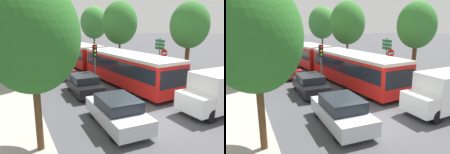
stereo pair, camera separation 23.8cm
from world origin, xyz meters
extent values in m
plane|color=#47474C|center=(0.00, 0.00, 0.00)|extent=(200.00, 200.00, 0.00)
cube|color=#9E998E|center=(-6.60, 12.90, 0.07)|extent=(3.20, 35.80, 0.14)
cube|color=red|center=(2.21, 6.16, 1.35)|extent=(3.56, 10.10, 2.14)
cube|color=black|center=(2.21, 6.16, 1.74)|extent=(3.54, 9.71, 0.94)
cube|color=silver|center=(2.21, 6.16, 2.53)|extent=(3.56, 10.10, 0.21)
cube|color=red|center=(1.35, 15.50, 1.35)|extent=(3.27, 6.99, 2.14)
cube|color=black|center=(1.35, 15.50, 1.74)|extent=(3.26, 6.72, 0.94)
cube|color=silver|center=(1.35, 15.50, 2.53)|extent=(3.27, 6.99, 0.21)
cylinder|color=black|center=(1.71, 11.61, 1.35)|extent=(2.05, 1.22, 1.96)
cube|color=black|center=(2.67, 1.28, 1.61)|extent=(2.34, 0.32, 1.15)
cylinder|color=black|center=(3.62, 3.11, 0.52)|extent=(0.41, 1.07, 1.04)
cylinder|color=black|center=(1.40, 2.91, 0.52)|extent=(0.41, 1.07, 1.04)
cylinder|color=black|center=(3.03, 9.42, 0.52)|extent=(0.41, 1.07, 1.04)
cylinder|color=black|center=(0.81, 9.21, 0.52)|extent=(0.41, 1.07, 1.04)
cylinder|color=black|center=(2.46, 15.60, 0.52)|extent=(0.41, 1.07, 1.04)
cylinder|color=black|center=(0.24, 15.39, 0.52)|extent=(0.41, 1.07, 1.04)
cube|color=silver|center=(-1.75, 25.80, 1.21)|extent=(2.89, 11.03, 1.90)
cube|color=black|center=(-1.75, 25.80, 1.55)|extent=(2.89, 10.49, 0.80)
cube|color=#234C93|center=(-1.75, 25.80, 2.26)|extent=(2.89, 11.03, 0.19)
cylinder|color=black|center=(-2.92, 29.36, 0.48)|extent=(0.33, 0.96, 0.95)
cylinder|color=black|center=(-0.88, 29.45, 0.48)|extent=(0.33, 0.96, 0.95)
cylinder|color=black|center=(-2.62, 22.48, 0.48)|extent=(0.33, 0.96, 0.95)
cylinder|color=black|center=(-0.59, 22.56, 0.48)|extent=(0.33, 0.96, 0.95)
cube|color=#B7BABF|center=(-1.83, 0.09, 0.61)|extent=(1.92, 4.30, 0.69)
cube|color=black|center=(-1.83, -0.01, 1.22)|extent=(1.72, 2.27, 0.53)
cylinder|color=black|center=(-2.55, 1.47, 0.32)|extent=(0.24, 0.65, 0.65)
cylinder|color=black|center=(-1.04, 1.43, 0.32)|extent=(0.24, 0.65, 0.65)
cylinder|color=black|center=(-2.62, -1.25, 0.32)|extent=(0.24, 0.65, 0.65)
cylinder|color=black|center=(-1.11, -1.29, 0.32)|extent=(0.24, 0.65, 0.65)
cube|color=black|center=(-1.68, 5.58, 0.58)|extent=(1.85, 4.14, 0.66)
cube|color=black|center=(-1.68, 5.48, 1.17)|extent=(1.65, 2.19, 0.51)
cylinder|color=black|center=(-2.37, 6.91, 0.31)|extent=(0.23, 0.63, 0.62)
cylinder|color=black|center=(-0.92, 6.87, 0.31)|extent=(0.23, 0.63, 0.62)
cylinder|color=black|center=(-2.44, 4.29, 0.31)|extent=(0.23, 0.63, 0.62)
cylinder|color=black|center=(-0.99, 4.25, 0.31)|extent=(0.23, 0.63, 0.62)
cube|color=#B21E19|center=(-1.95, 11.45, 0.59)|extent=(1.85, 4.14, 0.66)
cube|color=black|center=(-1.96, 11.35, 1.17)|extent=(1.66, 2.19, 0.51)
cylinder|color=black|center=(-2.65, 12.78, 0.31)|extent=(0.23, 0.63, 0.62)
cylinder|color=black|center=(-1.19, 12.74, 0.31)|extent=(0.23, 0.63, 0.62)
cylinder|color=black|center=(-2.72, 10.16, 0.31)|extent=(0.23, 0.63, 0.62)
cylinder|color=black|center=(-1.26, 10.12, 0.31)|extent=(0.23, 0.63, 0.62)
cube|color=white|center=(2.18, -0.87, 0.84)|extent=(0.97, 1.93, 1.00)
cylinder|color=black|center=(2.61, -1.70, 0.36)|extent=(0.73, 0.27, 0.72)
cylinder|color=black|center=(2.55, -0.02, 0.36)|extent=(0.73, 0.27, 0.72)
cylinder|color=black|center=(5.85, 0.11, 0.36)|extent=(0.73, 0.27, 0.72)
cylinder|color=#56595E|center=(-0.54, 6.31, 1.70)|extent=(0.12, 0.12, 3.40)
cube|color=black|center=(-0.54, 6.31, 2.95)|extent=(0.35, 0.29, 0.90)
sphere|color=red|center=(-0.56, 6.16, 3.23)|extent=(0.18, 0.18, 0.18)
sphere|color=#EAAD14|center=(-0.56, 6.16, 2.95)|extent=(0.18, 0.18, 0.18)
sphere|color=green|center=(-0.56, 6.16, 2.67)|extent=(0.18, 0.18, 0.18)
cylinder|color=#56595E|center=(5.58, 5.98, 1.20)|extent=(0.08, 0.08, 2.40)
cylinder|color=red|center=(5.58, 5.98, 2.47)|extent=(0.70, 0.03, 0.70)
cube|color=white|center=(5.58, 5.96, 2.47)|extent=(0.50, 0.04, 0.14)
cylinder|color=#56595E|center=(6.96, 8.38, 1.80)|extent=(0.10, 0.10, 3.60)
cube|color=#197A38|center=(6.96, 8.38, 3.30)|extent=(0.08, 1.40, 0.28)
cube|color=#197A38|center=(6.96, 8.38, 2.96)|extent=(0.08, 1.40, 0.28)
cube|color=#197A38|center=(6.96, 8.38, 2.62)|extent=(0.08, 1.40, 0.28)
cylinder|color=#51381E|center=(-5.51, -0.70, 1.46)|extent=(0.26, 0.26, 2.93)
ellipsoid|color=#286623|center=(-5.51, -0.70, 4.45)|extent=(3.38, 3.38, 4.05)
cylinder|color=#51381E|center=(-5.63, 10.22, 1.37)|extent=(0.40, 0.40, 2.73)
ellipsoid|color=#3D7F38|center=(-5.63, 10.22, 4.41)|extent=(4.81, 4.81, 4.47)
cylinder|color=#51381E|center=(-5.61, 20.76, 1.47)|extent=(0.38, 0.38, 2.93)
ellipsoid|color=#3D7F38|center=(-5.61, 20.76, 4.41)|extent=(4.21, 4.21, 3.93)
cylinder|color=#51381E|center=(7.77, 5.54, 1.67)|extent=(0.37, 0.37, 3.33)
ellipsoid|color=#33752D|center=(7.77, 5.54, 4.80)|extent=(3.27, 3.27, 3.91)
ellipsoid|color=#286623|center=(7.95, 5.63, 4.21)|extent=(1.96, 1.96, 2.15)
cylinder|color=#51381E|center=(7.70, 18.20, 1.45)|extent=(0.28, 0.28, 2.90)
ellipsoid|color=#33752D|center=(7.70, 18.20, 5.06)|extent=(4.75, 4.75, 5.76)
cylinder|color=#51381E|center=(7.10, 26.40, 1.58)|extent=(0.27, 0.27, 3.17)
ellipsoid|color=#3D7F38|center=(7.10, 26.40, 5.16)|extent=(4.50, 4.50, 5.32)
ellipsoid|color=#286623|center=(7.56, 26.05, 4.37)|extent=(2.70, 2.70, 2.92)
camera|label=1|loc=(-6.29, -8.74, 4.83)|focal=35.00mm
camera|label=2|loc=(-6.07, -8.84, 4.83)|focal=35.00mm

